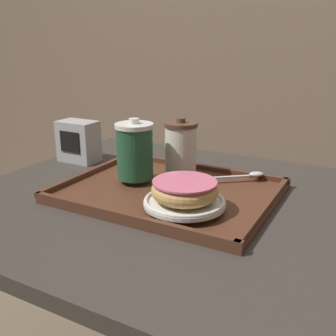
{
  "coord_description": "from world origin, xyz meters",
  "views": [
    {
      "loc": [
        0.4,
        -0.73,
        1.07
      ],
      "look_at": [
        -0.0,
        0.01,
        0.8
      ],
      "focal_mm": 42.0,
      "sensor_mm": 36.0,
      "label": 1
    }
  ],
  "objects_px": {
    "coffee_cup_front": "(135,151)",
    "spoon": "(248,175)",
    "donut_chocolate_glazed": "(185,190)",
    "napkin_dispenser": "(78,141)",
    "coffee_cup_rear": "(181,146)"
  },
  "relations": [
    {
      "from": "coffee_cup_front",
      "to": "donut_chocolate_glazed",
      "type": "height_order",
      "value": "coffee_cup_front"
    },
    {
      "from": "donut_chocolate_glazed",
      "to": "spoon",
      "type": "bearing_deg",
      "value": 75.58
    },
    {
      "from": "coffee_cup_front",
      "to": "spoon",
      "type": "bearing_deg",
      "value": 29.34
    },
    {
      "from": "donut_chocolate_glazed",
      "to": "coffee_cup_rear",
      "type": "bearing_deg",
      "value": 118.89
    },
    {
      "from": "coffee_cup_front",
      "to": "spoon",
      "type": "xyz_separation_m",
      "value": [
        0.24,
        0.13,
        -0.06
      ]
    },
    {
      "from": "coffee_cup_front",
      "to": "spoon",
      "type": "relative_size",
      "value": 1.16
    },
    {
      "from": "coffee_cup_front",
      "to": "spoon",
      "type": "distance_m",
      "value": 0.28
    },
    {
      "from": "coffee_cup_front",
      "to": "coffee_cup_rear",
      "type": "height_order",
      "value": "coffee_cup_front"
    },
    {
      "from": "coffee_cup_front",
      "to": "coffee_cup_rear",
      "type": "distance_m",
      "value": 0.12
    },
    {
      "from": "coffee_cup_front",
      "to": "donut_chocolate_glazed",
      "type": "relative_size",
      "value": 1.07
    },
    {
      "from": "coffee_cup_rear",
      "to": "spoon",
      "type": "bearing_deg",
      "value": 9.78
    },
    {
      "from": "donut_chocolate_glazed",
      "to": "napkin_dispenser",
      "type": "bearing_deg",
      "value": 156.06
    },
    {
      "from": "coffee_cup_rear",
      "to": "spoon",
      "type": "distance_m",
      "value": 0.18
    },
    {
      "from": "coffee_cup_front",
      "to": "spoon",
      "type": "height_order",
      "value": "coffee_cup_front"
    },
    {
      "from": "napkin_dispenser",
      "to": "spoon",
      "type": "bearing_deg",
      "value": 3.6
    }
  ]
}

